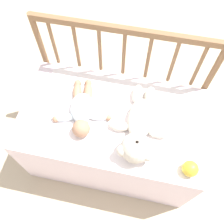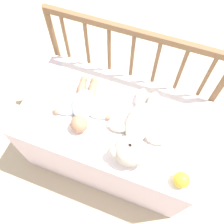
# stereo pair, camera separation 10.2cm
# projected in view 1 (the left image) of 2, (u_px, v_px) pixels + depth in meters

# --- Properties ---
(ground_plane) EXTENTS (12.00, 12.00, 0.00)m
(ground_plane) POSITION_uv_depth(u_px,v_px,m) (112.00, 151.00, 1.89)
(ground_plane) COLOR #C6B293
(crib_mattress) EXTENTS (1.07, 0.61, 0.54)m
(crib_mattress) POSITION_uv_depth(u_px,v_px,m) (112.00, 136.00, 1.66)
(crib_mattress) COLOR silver
(crib_mattress) RESTS_ON ground_plane
(crib_rail) EXTENTS (1.07, 0.04, 0.90)m
(crib_rail) POSITION_uv_depth(u_px,v_px,m) (123.00, 64.00, 1.51)
(crib_rail) COLOR brown
(crib_rail) RESTS_ON ground_plane
(blanket) EXTENTS (0.89, 0.57, 0.01)m
(blanket) POSITION_uv_depth(u_px,v_px,m) (114.00, 117.00, 1.42)
(blanket) COLOR white
(blanket) RESTS_ON crib_mattress
(teddy_bear) EXTENTS (0.33, 0.50, 0.16)m
(teddy_bear) POSITION_uv_depth(u_px,v_px,m) (138.00, 130.00, 1.32)
(teddy_bear) COLOR silver
(teddy_bear) RESTS_ON crib_mattress
(baby) EXTENTS (0.35, 0.39, 0.10)m
(baby) POSITION_uv_depth(u_px,v_px,m) (82.00, 110.00, 1.40)
(baby) COLOR white
(baby) RESTS_ON crib_mattress
(toy_ball) EXTENTS (0.08, 0.08, 0.08)m
(toy_ball) POSITION_uv_depth(u_px,v_px,m) (190.00, 169.00, 1.23)
(toy_ball) COLOR yellow
(toy_ball) RESTS_ON crib_mattress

